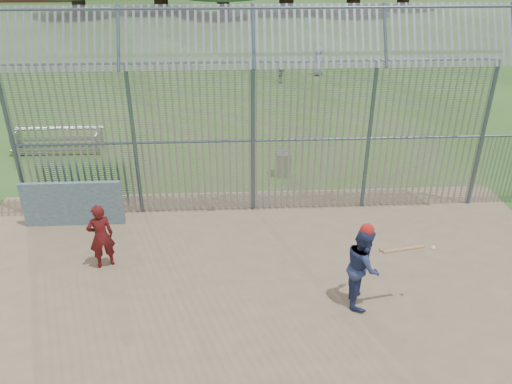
{
  "coord_description": "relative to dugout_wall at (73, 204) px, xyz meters",
  "views": [
    {
      "loc": [
        -0.54,
        -8.39,
        6.69
      ],
      "look_at": [
        0.0,
        2.0,
        1.3
      ],
      "focal_mm": 35.0,
      "sensor_mm": 36.0,
      "label": 1
    }
  ],
  "objects": [
    {
      "name": "ground",
      "position": [
        4.6,
        -2.9,
        -0.62
      ],
      "size": [
        120.0,
        120.0,
        0.0
      ],
      "primitive_type": "plane",
      "color": "#2D511E",
      "rests_on": "ground"
    },
    {
      "name": "dirt_infield",
      "position": [
        4.6,
        -3.4,
        -0.61
      ],
      "size": [
        14.0,
        10.0,
        0.02
      ],
      "primitive_type": "cube",
      "color": "#756047",
      "rests_on": "ground"
    },
    {
      "name": "dugout_wall",
      "position": [
        0.0,
        0.0,
        0.0
      ],
      "size": [
        2.5,
        0.12,
        1.2
      ],
      "primitive_type": "cube",
      "color": "#38566B",
      "rests_on": "dirt_infield"
    },
    {
      "name": "batter",
      "position": [
        6.58,
        -3.37,
        0.25
      ],
      "size": [
        0.75,
        0.91,
        1.71
      ],
      "primitive_type": "imported",
      "rotation": [
        0.0,
        0.0,
        1.44
      ],
      "color": "navy",
      "rests_on": "dirt_infield"
    },
    {
      "name": "onlooker",
      "position": [
        1.13,
        -1.84,
        0.17
      ],
      "size": [
        0.66,
        0.56,
        1.54
      ],
      "primitive_type": "imported",
      "rotation": [
        0.0,
        0.0,
        3.56
      ],
      "color": "maroon",
      "rests_on": "dirt_infield"
    },
    {
      "name": "bg_kid_standing",
      "position": [
        8.72,
        14.97,
        0.13
      ],
      "size": [
        0.84,
        0.68,
        1.49
      ],
      "primitive_type": "imported",
      "rotation": [
        0.0,
        0.0,
        3.45
      ],
      "color": "gray",
      "rests_on": "ground"
    },
    {
      "name": "bg_kid_seated",
      "position": [
        6.59,
        13.52,
        -0.14
      ],
      "size": [
        0.58,
        0.55,
        0.96
      ],
      "primitive_type": "imported",
      "rotation": [
        0.0,
        0.0,
        2.42
      ],
      "color": "slate",
      "rests_on": "ground"
    },
    {
      "name": "batting_gear",
      "position": [
        6.72,
        -3.4,
        1.02
      ],
      "size": [
        1.49,
        0.4,
        0.57
      ],
      "color": "#AD1A17",
      "rests_on": "ground"
    },
    {
      "name": "trash_can",
      "position": [
        5.63,
        2.73,
        -0.24
      ],
      "size": [
        0.56,
        0.56,
        0.82
      ],
      "color": "#92939A",
      "rests_on": "ground"
    },
    {
      "name": "bleacher",
      "position": [
        -1.89,
        5.05,
        -0.21
      ],
      "size": [
        3.0,
        0.95,
        0.72
      ],
      "color": "slate",
      "rests_on": "ground"
    },
    {
      "name": "backstop_fence",
      "position": [
        6.41,
        0.53,
        1.74
      ],
      "size": [
        20.09,
        0.81,
        5.3
      ],
      "color": "#47566B",
      "rests_on": "ground"
    }
  ]
}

